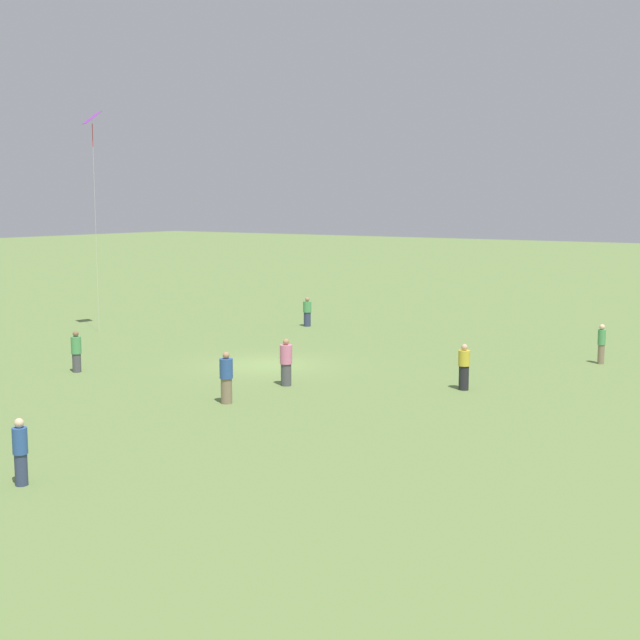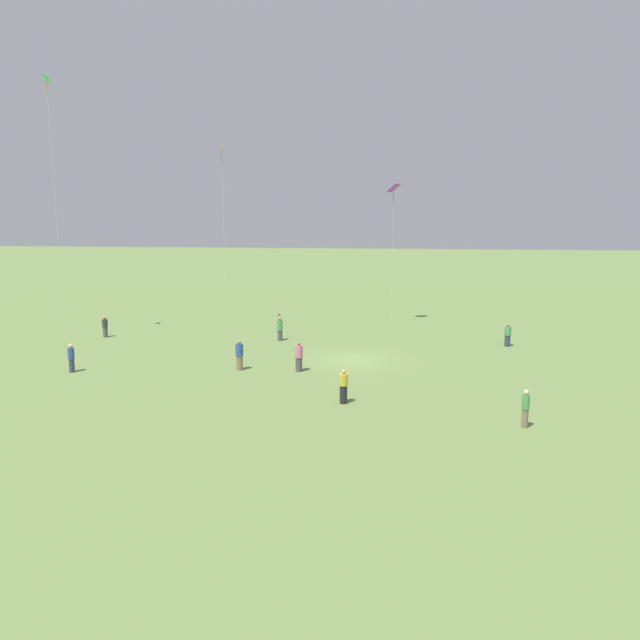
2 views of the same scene
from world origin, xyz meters
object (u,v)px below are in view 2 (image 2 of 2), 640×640
person_4 (280,329)px  kite_4 (222,160)px  person_3 (71,358)px  kite_0 (48,102)px  person_8 (508,335)px  kite_2 (394,192)px  person_0 (239,355)px  person_7 (525,408)px  person_5 (299,357)px  person_2 (343,387)px  person_1 (105,327)px

person_4 → kite_4: size_ratio=0.12×
person_3 → kite_0: size_ratio=0.09×
person_8 → kite_2: (8.21, -7.84, 10.12)m
kite_2 → person_0: bearing=43.9°
kite_2 → person_3: bearing=26.5°
person_3 → person_7: 25.61m
person_3 → kite_4: bearing=-49.4°
person_5 → kite_2: size_ratio=0.16×
person_3 → person_8: size_ratio=1.04×
person_2 → kite_4: (11.50, -20.36, 12.61)m
person_7 → kite_2: (6.00, -24.99, 10.04)m
person_0 → person_7: bearing=153.2°
person_2 → kite_0: 30.33m
person_1 → person_7: 32.23m
person_2 → person_5: bearing=-8.7°
kite_0 → person_8: bearing=-42.1°
person_2 → person_3: size_ratio=1.02×
person_5 → person_8: 16.09m
kite_2 → person_5: bearing=54.2°
kite_0 → person_7: bearing=-72.1°
person_1 → person_5: 18.15m
person_2 → person_7: bearing=-144.0°
person_0 → kite_4: bearing=-69.2°
person_1 → kite_0: kite_0 is taller
person_0 → person_8: size_ratio=1.11×
person_1 → person_5: bearing=-157.8°
person_5 → person_7: 14.19m
person_4 → person_5: bearing=-130.5°
person_8 → kite_2: kite_2 is taller
person_2 → person_5: size_ratio=0.96×
person_7 → kite_4: 32.77m
kite_4 → person_8: bearing=-69.6°
person_5 → person_1: bearing=-164.6°
person_2 → person_3: (16.48, -4.17, 0.00)m
person_7 → kite_0: size_ratio=0.09×
person_5 → kite_2: kite_2 is taller
person_0 → person_1: 15.11m
kite_0 → person_3: bearing=-103.4°
person_2 → kite_2: 24.67m
person_3 → person_7: size_ratio=0.98×
person_0 → kite_2: (-8.95, -16.57, 10.02)m
person_4 → kite_4: bearing=76.6°
person_0 → person_4: size_ratio=1.06×
person_1 → kite_2: kite_2 is taller
person_4 → person_5: 9.13m
person_7 → kite_4: size_ratio=0.12×
person_1 → person_2: bearing=-166.9°
person_5 → person_7: person_5 is taller
person_3 → person_5: bearing=-114.8°
person_3 → person_5: (-13.34, -1.75, 0.04)m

